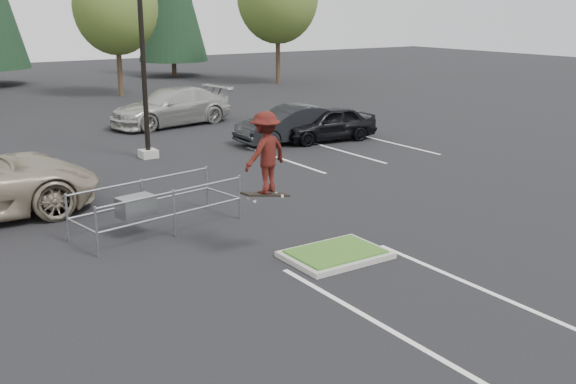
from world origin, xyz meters
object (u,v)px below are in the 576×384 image
decid_c (115,9)px  skateboarder (265,153)px  car_far_silver (172,107)px  light_pole (141,31)px  cart_corral (141,205)px  car_r_black (327,124)px  car_r_charc (291,124)px

decid_c → skateboarder: bearing=-104.0°
skateboarder → car_far_silver: 17.96m
light_pole → cart_corral: bearing=-113.2°
decid_c → car_r_black: size_ratio=2.00×
light_pole → decid_c: bearing=72.9°
car_r_black → skateboarder: bearing=-36.7°
cart_corral → car_r_charc: bearing=28.9°
light_pole → car_far_silver: 8.01m
decid_c → car_far_silver: bearing=-98.6°
car_r_charc → car_far_silver: 6.95m
car_r_black → cart_corral: bearing=-51.3°
cart_corral → skateboarder: 3.77m
decid_c → car_r_black: 19.47m
car_r_charc → cart_corral: bearing=-49.2°
car_r_black → car_far_silver: car_far_silver is taller
light_pole → decid_c: light_pole is taller
car_r_charc → car_r_black: car_r_charc is taller
cart_corral → car_far_silver: car_far_silver is taller
light_pole → car_r_charc: size_ratio=2.21×
car_r_charc → light_pole: bearing=-92.6°
car_r_black → car_far_silver: bearing=-145.9°
light_pole → car_r_black: size_ratio=2.41×
car_r_charc → car_r_black: bearing=73.9°
light_pole → decid_c: 18.67m
cart_corral → car_r_charc: (9.46, 7.58, 0.02)m
car_r_black → car_far_silver: size_ratio=0.70×
cart_corral → car_far_silver: 15.85m
light_pole → car_r_charc: bearing=-4.8°
decid_c → cart_corral: (-8.95, -25.91, -4.52)m
cart_corral → car_far_silver: size_ratio=0.73×
decid_c → car_r_charc: 18.88m
decid_c → car_far_silver: size_ratio=1.41×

